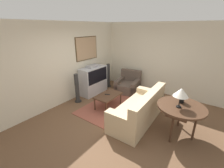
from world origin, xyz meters
The scene contains 14 objects.
ground_plane centered at (0.00, 0.00, 0.00)m, with size 12.00×12.00×0.00m, color brown.
wall_back centered at (0.02, 2.13, 1.36)m, with size 12.00×0.10×2.70m.
wall_right centered at (2.63, 0.00, 1.35)m, with size 0.06×12.00×2.70m.
area_rug centered at (0.48, 0.60, 0.01)m, with size 2.11×1.44×0.01m.
tv centered at (1.00, 1.80, 0.55)m, with size 1.14×0.49×1.16m.
couch centered at (0.33, -0.54, 0.33)m, with size 2.03×0.90×0.92m.
armchair centered at (1.96, 0.78, 0.27)m, with size 1.08×1.02×0.83m.
coffee_table centered at (0.42, 0.64, 0.40)m, with size 0.91×0.56×0.45m.
console_table centered at (0.37, -1.57, 0.73)m, with size 1.10×1.10×0.80m.
table_lamp centered at (0.27, -1.53, 1.17)m, with size 0.33×0.33×0.47m.
mantel_clock centered at (0.55, -1.53, 0.91)m, with size 0.14×0.10×0.22m.
remote centered at (0.42, 0.66, 0.46)m, with size 0.10×0.16×0.02m.
speaker_tower_left centered at (0.10, 1.76, 0.49)m, with size 0.25×0.25×1.03m.
speaker_tower_right centered at (1.90, 1.76, 0.49)m, with size 0.25×0.25×1.03m.
Camera 1 is at (-3.07, -2.06, 2.55)m, focal length 24.00 mm.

